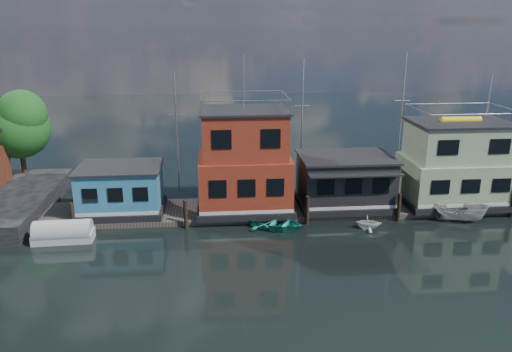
{
  "coord_description": "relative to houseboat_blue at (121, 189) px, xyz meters",
  "views": [
    {
      "loc": [
        -10.81,
        -24.97,
        14.54
      ],
      "look_at": [
        -7.59,
        12.0,
        3.0
      ],
      "focal_mm": 35.0,
      "sensor_mm": 36.0,
      "label": 1
    }
  ],
  "objects": [
    {
      "name": "motorboat",
      "position": [
        25.61,
        -3.28,
        -1.45
      ],
      "size": [
        4.2,
        2.86,
        1.52
      ],
      "primitive_type": "imported",
      "rotation": [
        0.0,
        0.0,
        1.18
      ],
      "color": "silver",
      "rests_on": "ground"
    },
    {
      "name": "background_masts",
      "position": [
        22.76,
        6.0,
        3.35
      ],
      "size": [
        36.4,
        0.16,
        12.0
      ],
      "color": "silver",
      "rests_on": "ground"
    },
    {
      "name": "houseboat_dark",
      "position": [
        17.5,
        -0.02,
        0.21
      ],
      "size": [
        7.4,
        6.1,
        4.06
      ],
      "color": "black",
      "rests_on": "dock"
    },
    {
      "name": "dock",
      "position": [
        18.0,
        0.0,
        -2.01
      ],
      "size": [
        48.0,
        5.0,
        0.4
      ],
      "primitive_type": "cube",
      "color": "#595147",
      "rests_on": "ground"
    },
    {
      "name": "dinghy_white",
      "position": [
        18.27,
        -4.09,
        -1.69
      ],
      "size": [
        2.27,
        2.07,
        1.03
      ],
      "primitive_type": "imported",
      "rotation": [
        0.0,
        0.0,
        1.36
      ],
      "color": "white",
      "rests_on": "ground"
    },
    {
      "name": "houseboat_green",
      "position": [
        26.5,
        0.0,
        1.34
      ],
      "size": [
        8.4,
        5.9,
        7.03
      ],
      "color": "black",
      "rests_on": "dock"
    },
    {
      "name": "ground",
      "position": [
        18.0,
        -12.0,
        -2.21
      ],
      "size": [
        160.0,
        160.0,
        0.0
      ],
      "primitive_type": "plane",
      "color": "black",
      "rests_on": "ground"
    },
    {
      "name": "houseboat_red",
      "position": [
        9.5,
        0.0,
        1.9
      ],
      "size": [
        7.4,
        5.9,
        11.86
      ],
      "color": "black",
      "rests_on": "dock"
    },
    {
      "name": "tarp_runabout",
      "position": [
        -3.31,
        -4.36,
        -1.6
      ],
      "size": [
        4.07,
        1.77,
        1.63
      ],
      "rotation": [
        0.0,
        0.0,
        0.04
      ],
      "color": "silver",
      "rests_on": "ground"
    },
    {
      "name": "dinghy_teal",
      "position": [
        11.6,
        -3.39,
        -1.78
      ],
      "size": [
        5.03,
        4.59,
        0.85
      ],
      "primitive_type": "imported",
      "rotation": [
        0.0,
        0.0,
        1.05
      ],
      "color": "teal",
      "rests_on": "ground"
    },
    {
      "name": "pilings",
      "position": [
        17.67,
        -2.8,
        -1.11
      ],
      "size": [
        42.28,
        0.28,
        2.2
      ],
      "color": "#2D2116",
      "rests_on": "ground"
    },
    {
      "name": "houseboat_blue",
      "position": [
        0.0,
        0.0,
        0.0
      ],
      "size": [
        6.4,
        4.9,
        3.66
      ],
      "color": "black",
      "rests_on": "dock"
    }
  ]
}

